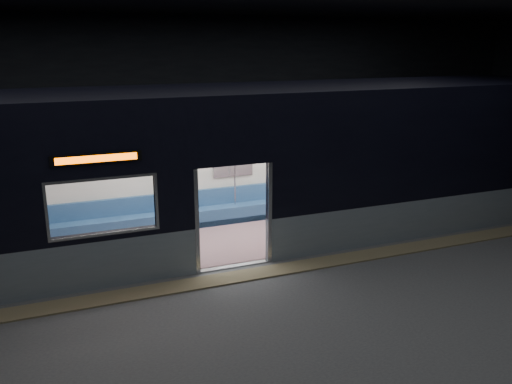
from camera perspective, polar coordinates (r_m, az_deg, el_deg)
station_floor at (r=9.89m, az=-0.23°, el=-10.14°), size 24.00×14.00×0.01m
station_envelope at (r=8.92m, az=-0.26°, el=11.59°), size 24.00×14.00×5.00m
tactile_strip at (r=10.34m, az=-1.37°, el=-8.81°), size 22.80×0.50×0.03m
metro_car at (r=11.57m, az=-4.91°, el=3.36°), size 18.00×3.04×3.35m
passenger at (r=14.75m, az=12.11°, el=1.43°), size 0.40×0.65×1.29m
handbag at (r=14.60m, az=12.42°, el=0.84°), size 0.31×0.28×0.13m
transit_map at (r=13.17m, az=-2.46°, el=3.14°), size 0.92×0.03×0.60m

